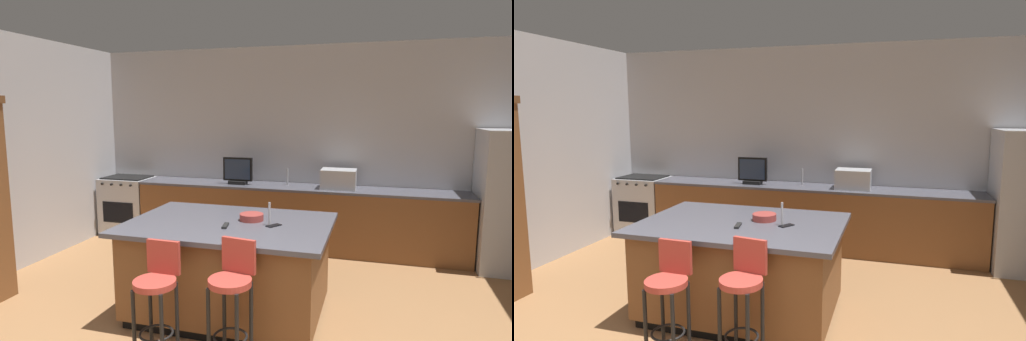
% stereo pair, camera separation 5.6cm
% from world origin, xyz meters
% --- Properties ---
extents(wall_back, '(6.94, 0.12, 2.95)m').
position_xyz_m(wall_back, '(0.00, 4.34, 1.48)').
color(wall_back, '#BCBCC1').
rests_on(wall_back, ground_plane).
extents(wall_left, '(0.12, 4.74, 2.95)m').
position_xyz_m(wall_left, '(-3.27, 2.17, 1.48)').
color(wall_left, '#BCBCC1').
rests_on(wall_left, ground_plane).
extents(counter_back, '(4.74, 0.62, 0.92)m').
position_xyz_m(counter_back, '(-0.02, 3.96, 0.46)').
color(counter_back, brown).
rests_on(counter_back, ground_plane).
extents(kitchen_island, '(1.96, 1.36, 0.94)m').
position_xyz_m(kitchen_island, '(-0.24, 1.79, 0.48)').
color(kitchen_island, black).
rests_on(kitchen_island, ground_plane).
extents(range_oven, '(0.77, 0.63, 0.94)m').
position_xyz_m(range_oven, '(-2.78, 3.96, 0.47)').
color(range_oven, '#B7BABF').
rests_on(range_oven, ground_plane).
extents(microwave, '(0.48, 0.36, 0.27)m').
position_xyz_m(microwave, '(0.60, 3.96, 1.06)').
color(microwave, '#B7BABF').
rests_on(microwave, counter_back).
extents(tv_monitor, '(0.44, 0.16, 0.40)m').
position_xyz_m(tv_monitor, '(-0.87, 3.91, 1.11)').
color(tv_monitor, black).
rests_on(tv_monitor, counter_back).
extents(sink_faucet_back, '(0.02, 0.02, 0.24)m').
position_xyz_m(sink_faucet_back, '(-0.15, 4.06, 1.04)').
color(sink_faucet_back, '#B2B2B7').
rests_on(sink_faucet_back, counter_back).
extents(sink_faucet_island, '(0.02, 0.02, 0.22)m').
position_xyz_m(sink_faucet_island, '(0.16, 1.79, 1.05)').
color(sink_faucet_island, '#B2B2B7').
rests_on(sink_faucet_island, kitchen_island).
extents(bar_stool_left, '(0.34, 0.34, 0.97)m').
position_xyz_m(bar_stool_left, '(-0.53, 0.88, 0.58)').
color(bar_stool_left, '#B23D33').
rests_on(bar_stool_left, ground_plane).
extents(bar_stool_right, '(0.34, 0.36, 1.01)m').
position_xyz_m(bar_stool_right, '(0.07, 0.97, 0.61)').
color(bar_stool_right, '#B23D33').
rests_on(bar_stool_right, ground_plane).
extents(fruit_bowl, '(0.24, 0.24, 0.07)m').
position_xyz_m(fruit_bowl, '(-0.05, 1.91, 0.97)').
color(fruit_bowl, '#993833').
rests_on(fruit_bowl, kitchen_island).
extents(cell_phone, '(0.14, 0.16, 0.01)m').
position_xyz_m(cell_phone, '(0.21, 1.77, 0.94)').
color(cell_phone, black).
rests_on(cell_phone, kitchen_island).
extents(tv_remote, '(0.07, 0.18, 0.02)m').
position_xyz_m(tv_remote, '(-0.22, 1.62, 0.95)').
color(tv_remote, black).
rests_on(tv_remote, kitchen_island).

